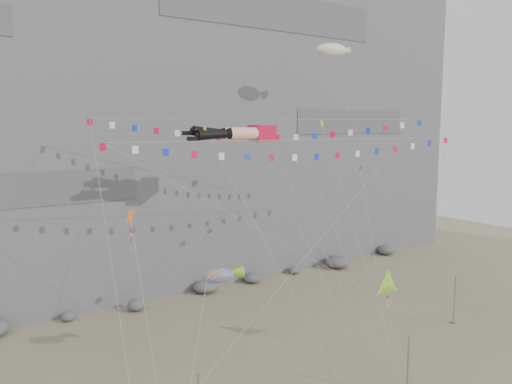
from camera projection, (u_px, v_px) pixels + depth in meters
ground at (309, 352)px, 38.78m from camera, size 120.00×120.00×0.00m
cliff at (145, 65)px, 61.80m from camera, size 80.00×28.00×50.00m
talus_boulders at (205, 287)px, 52.67m from camera, size 60.00×3.00×1.20m
anchor_pole_center at (408, 366)px, 32.35m from camera, size 0.12×0.12×3.99m
anchor_pole_right at (455, 300)px, 44.26m from camera, size 0.12×0.12×4.34m
legs_kite at (239, 133)px, 42.51m from camera, size 8.04×18.01×23.10m
flag_banner_upper at (268, 119)px, 44.60m from camera, size 31.92×18.41×28.34m
flag_banner_lower at (306, 140)px, 42.01m from camera, size 33.27×7.62×19.63m
harlequin_kite at (131, 217)px, 33.89m from camera, size 2.10×8.34×13.46m
fish_windsock at (219, 276)px, 34.40m from camera, size 7.84×6.98×11.07m
delta_kite at (388, 286)px, 37.86m from camera, size 3.55×4.28×7.46m
blimp_windsock at (332, 50)px, 50.49m from camera, size 4.45×14.13×28.22m
small_kite_a at (208, 135)px, 40.82m from camera, size 2.50×16.12×23.18m
small_kite_b at (320, 190)px, 45.60m from camera, size 3.65×11.95×16.67m
small_kite_c at (298, 224)px, 39.13m from camera, size 1.30×10.04×13.65m
small_kite_d at (323, 127)px, 45.98m from camera, size 4.41×13.56×22.16m
small_kite_e at (361, 171)px, 46.58m from camera, size 7.26×10.60×18.07m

